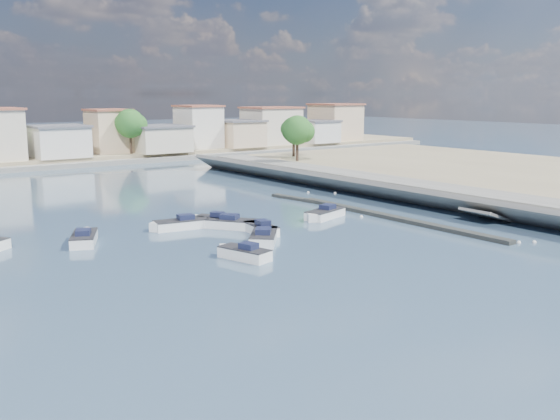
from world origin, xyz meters
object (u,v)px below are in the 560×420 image
(motorboat_c, at_px, (178,225))
(motorboat_h, at_px, (264,237))
(motorboat_e, at_px, (84,238))
(motorboat_f, at_px, (212,221))
(motorboat_a, at_px, (242,254))
(motorboat_d, at_px, (324,215))
(motorboat_b, at_px, (260,229))
(motorboat_g, at_px, (238,224))

(motorboat_c, xyz_separation_m, motorboat_h, (3.47, -8.44, -0.00))
(motorboat_e, bearing_deg, motorboat_f, -0.73)
(motorboat_a, bearing_deg, motorboat_d, 28.34)
(motorboat_c, relative_size, motorboat_h, 1.05)
(motorboat_b, bearing_deg, motorboat_c, 130.66)
(motorboat_a, relative_size, motorboat_f, 1.16)
(motorboat_e, height_order, motorboat_g, same)
(motorboat_h, bearing_deg, motorboat_a, -141.77)
(motorboat_d, xyz_separation_m, motorboat_g, (-9.22, 1.07, 0.00))
(motorboat_d, distance_m, motorboat_g, 9.28)
(motorboat_h, bearing_deg, motorboat_g, 80.32)
(motorboat_c, bearing_deg, motorboat_f, -4.85)
(motorboat_c, relative_size, motorboat_f, 1.36)
(motorboat_e, xyz_separation_m, motorboat_f, (11.90, -0.15, -0.00))
(motorboat_e, xyz_separation_m, motorboat_h, (12.01, -8.30, 0.00))
(motorboat_b, xyz_separation_m, motorboat_d, (8.71, 1.64, -0.00))
(motorboat_b, relative_size, motorboat_h, 0.90)
(motorboat_c, height_order, motorboat_g, same)
(motorboat_a, xyz_separation_m, motorboat_g, (5.37, 8.94, 0.00))
(motorboat_a, distance_m, motorboat_e, 14.02)
(motorboat_f, xyz_separation_m, motorboat_g, (1.04, -2.71, 0.00))
(motorboat_a, xyz_separation_m, motorboat_d, (14.59, 7.87, -0.00))
(motorboat_d, distance_m, motorboat_f, 10.93)
(motorboat_c, distance_m, motorboat_e, 8.54)
(motorboat_d, bearing_deg, motorboat_c, 163.36)
(motorboat_a, height_order, motorboat_f, same)
(motorboat_h, bearing_deg, motorboat_d, 23.29)
(motorboat_f, relative_size, motorboat_h, 0.77)
(motorboat_c, xyz_separation_m, motorboat_d, (13.62, -4.07, -0.00))
(motorboat_c, xyz_separation_m, motorboat_f, (3.36, -0.28, -0.00))
(motorboat_g, relative_size, motorboat_h, 1.02)
(motorboat_c, distance_m, motorboat_g, 5.32)
(motorboat_a, height_order, motorboat_e, same)
(motorboat_a, relative_size, motorboat_e, 0.90)
(motorboat_d, xyz_separation_m, motorboat_e, (-22.15, 3.94, 0.00))
(motorboat_b, bearing_deg, motorboat_g, 100.54)
(motorboat_b, xyz_separation_m, motorboat_e, (-13.44, 5.57, 0.00))
(motorboat_b, relative_size, motorboat_d, 0.87)
(motorboat_a, distance_m, motorboat_f, 12.43)
(motorboat_b, xyz_separation_m, motorboat_g, (-0.50, 2.71, 0.00))
(motorboat_c, height_order, motorboat_e, same)
(motorboat_e, relative_size, motorboat_f, 1.29)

